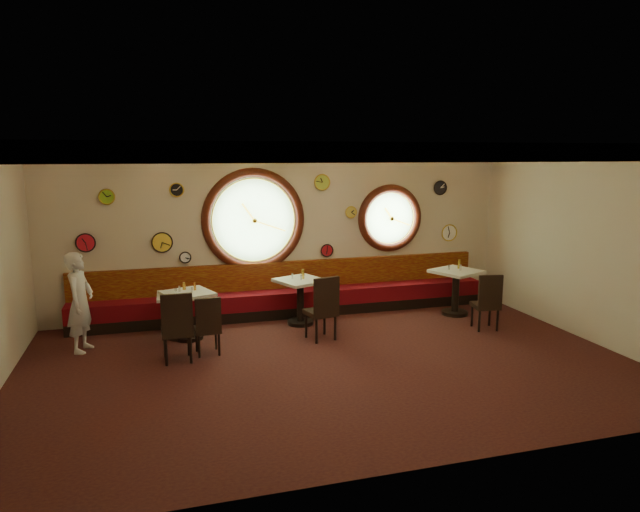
{
  "coord_description": "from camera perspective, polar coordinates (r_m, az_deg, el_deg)",
  "views": [
    {
      "loc": [
        -2.41,
        -7.72,
        3.1
      ],
      "look_at": [
        0.08,
        0.8,
        1.5
      ],
      "focal_mm": 32.0,
      "sensor_mm": 36.0,
      "label": 1
    }
  ],
  "objects": [
    {
      "name": "banquette_base",
      "position": [
        11.13,
        -3.17,
        -5.44
      ],
      "size": [
        8.0,
        0.55,
        0.2
      ],
      "primitive_type": "cube",
      "color": "black",
      "rests_on": "floor"
    },
    {
      "name": "wall_clock_4",
      "position": [
        10.86,
        -13.33,
        -0.14
      ],
      "size": [
        0.2,
        0.03,
        0.2
      ],
      "primitive_type": "cylinder",
      "rotation": [
        1.57,
        0.0,
        0.0
      ],
      "color": "white",
      "rests_on": "wall_back"
    },
    {
      "name": "molding_back",
      "position": [
        10.94,
        -3.61,
        10.25
      ],
      "size": [
        9.0,
        0.1,
        0.18
      ],
      "primitive_type": "cube",
      "color": "#38120A",
      "rests_on": "wall_back"
    },
    {
      "name": "molding_right",
      "position": [
        10.33,
        25.7,
        9.28
      ],
      "size": [
        0.1,
        6.0,
        0.18
      ],
      "primitive_type": "cube",
      "color": "#38120A",
      "rests_on": "wall_back"
    },
    {
      "name": "wall_clock_0",
      "position": [
        10.86,
        -22.39,
        1.24
      ],
      "size": [
        0.32,
        0.03,
        0.32
      ],
      "primitive_type": "cylinder",
      "rotation": [
        1.57,
        0.0,
        0.0
      ],
      "color": "red",
      "rests_on": "wall_back"
    },
    {
      "name": "wall_clock_2",
      "position": [
        12.13,
        11.91,
        6.69
      ],
      "size": [
        0.28,
        0.03,
        0.28
      ],
      "primitive_type": "cylinder",
      "rotation": [
        1.57,
        0.0,
        0.0
      ],
      "color": "black",
      "rests_on": "wall_back"
    },
    {
      "name": "condiment_c_salt",
      "position": [
        10.43,
        -2.79,
        -2.01
      ],
      "size": [
        0.03,
        0.03,
        0.1
      ],
      "primitive_type": "cylinder",
      "color": "silver",
      "rests_on": "table_c"
    },
    {
      "name": "porthole_left_glass",
      "position": [
        10.94,
        -6.66,
        3.59
      ],
      "size": [
        1.66,
        0.02,
        1.66
      ],
      "primitive_type": "cylinder",
      "rotation": [
        1.57,
        0.0,
        0.0
      ],
      "color": "#8CC676",
      "rests_on": "wall_back"
    },
    {
      "name": "table_a",
      "position": [
        9.98,
        -13.92,
        -5.28
      ],
      "size": [
        0.71,
        0.71,
        0.77
      ],
      "color": "black",
      "rests_on": "floor"
    },
    {
      "name": "wall_clock_9",
      "position": [
        10.8,
        -15.51,
        1.32
      ],
      "size": [
        0.36,
        0.03,
        0.36
      ],
      "primitive_type": "cylinder",
      "rotation": [
        1.57,
        0.0,
        0.0
      ],
      "color": "yellow",
      "rests_on": "wall_back"
    },
    {
      "name": "molding_front",
      "position": [
        5.35,
        10.7,
        10.15
      ],
      "size": [
        9.0,
        0.1,
        0.18
      ],
      "primitive_type": "cube",
      "color": "#38120A",
      "rests_on": "wall_back"
    },
    {
      "name": "banquette_back",
      "position": [
        11.18,
        -3.46,
        -1.93
      ],
      "size": [
        8.0,
        0.1,
        0.55
      ],
      "primitive_type": "cube",
      "color": "#5D0B07",
      "rests_on": "wall_back"
    },
    {
      "name": "floor",
      "position": [
        8.66,
        1.01,
        -10.75
      ],
      "size": [
        9.0,
        6.0,
        0.0
      ],
      "primitive_type": "cube",
      "color": "black",
      "rests_on": "ground"
    },
    {
      "name": "waiter",
      "position": [
        9.74,
        -22.86,
        -4.27
      ],
      "size": [
        0.53,
        0.67,
        1.6
      ],
      "primitive_type": "imported",
      "rotation": [
        0.0,
        0.0,
        1.28
      ],
      "color": "silver",
      "rests_on": "floor"
    },
    {
      "name": "condiment_d_bottle",
      "position": [
        11.45,
        13.74,
        -0.78
      ],
      "size": [
        0.06,
        0.06,
        0.18
      ],
      "primitive_type": "cylinder",
      "color": "gold",
      "rests_on": "table_d"
    },
    {
      "name": "ceiling",
      "position": [
        8.09,
        1.08,
        10.92
      ],
      "size": [
        9.0,
        6.0,
        0.02
      ],
      "primitive_type": "cube",
      "color": "gold",
      "rests_on": "wall_back"
    },
    {
      "name": "condiment_d_salt",
      "position": [
        11.31,
        12.78,
        -1.09
      ],
      "size": [
        0.03,
        0.03,
        0.09
      ],
      "primitive_type": "cylinder",
      "color": "#BCBCC0",
      "rests_on": "table_d"
    },
    {
      "name": "table_b",
      "position": [
        9.87,
        -13.05,
        -5.23
      ],
      "size": [
        0.95,
        0.95,
        0.82
      ],
      "color": "black",
      "rests_on": "floor"
    },
    {
      "name": "porthole_left_frame",
      "position": [
        10.93,
        -6.64,
        3.58
      ],
      "size": [
        1.98,
        0.18,
        1.98
      ],
      "primitive_type": "torus",
      "rotation": [
        1.57,
        0.0,
        0.0
      ],
      "color": "#38120A",
      "rests_on": "wall_back"
    },
    {
      "name": "condiment_a_salt",
      "position": [
        9.93,
        -14.24,
        -3.41
      ],
      "size": [
        0.03,
        0.03,
        0.09
      ],
      "primitive_type": "cylinder",
      "color": "#BCBDC1",
      "rests_on": "table_a"
    },
    {
      "name": "condiment_a_bottle",
      "position": [
        9.96,
        -13.43,
        -3.07
      ],
      "size": [
        0.06,
        0.06,
        0.18
      ],
      "primitive_type": "cylinder",
      "color": "gold",
      "rests_on": "table_a"
    },
    {
      "name": "porthole_right_ring",
      "position": [
        11.7,
        7.06,
        3.76
      ],
      "size": [
        1.09,
        0.03,
        1.09
      ],
      "primitive_type": "torus",
      "rotation": [
        1.57,
        0.0,
        0.0
      ],
      "color": "gold",
      "rests_on": "wall_back"
    },
    {
      "name": "porthole_left_ring",
      "position": [
        10.9,
        -6.62,
        3.56
      ],
      "size": [
        1.61,
        0.03,
        1.61
      ],
      "primitive_type": "torus",
      "rotation": [
        1.57,
        0.0,
        0.0
      ],
      "color": "gold",
      "rests_on": "wall_back"
    },
    {
      "name": "condiment_b_pepper",
      "position": [
        9.73,
        -12.7,
        -3.33
      ],
      "size": [
        0.03,
        0.03,
        0.09
      ],
      "primitive_type": "cylinder",
      "color": "silver",
      "rests_on": "table_b"
    },
    {
      "name": "condiment_c_bottle",
      "position": [
        10.4,
        -1.72,
        -1.81
      ],
      "size": [
        0.06,
        0.06,
        0.18
      ],
      "primitive_type": "cylinder",
      "color": "gold",
      "rests_on": "table_c"
    },
    {
      "name": "table_c",
      "position": [
        10.45,
        -1.98,
        -4.01
      ],
      "size": [
        1.0,
        1.0,
        0.84
      ],
      "color": "black",
      "rests_on": "floor"
    },
    {
      "name": "wall_clock_1",
      "position": [
        12.34,
        12.78,
        2.28
      ],
      "size": [
        0.34,
        0.03,
        0.34
      ],
      "primitive_type": "cylinder",
      "rotation": [
        1.57,
        0.0,
        0.0
      ],
      "color": "white",
      "rests_on": "wall_back"
    },
    {
      "name": "wall_back",
      "position": [
        11.09,
        -3.58,
        2.42
      ],
      "size": [
        9.0,
        0.02,
        3.2
      ],
      "primitive_type": "cube",
      "color": "beige",
      "rests_on": "floor"
    },
    {
      "name": "condiment_b_salt",
      "position": [
        9.84,
        -13.88,
        -3.2
      ],
      "size": [
        0.04,
        0.04,
        0.1
      ],
      "primitive_type": "cylinder",
      "color": "silver",
      "rests_on": "table_b"
    },
    {
      "name": "chair_d",
      "position": [
        10.49,
        16.43,
        -4.09
      ],
      "size": [
        0.49,
        0.49,
        0.63
      ],
      "rotation": [
        0.0,
        0.0,
        -0.16
      ],
      "color": "black",
      "rests_on": "floor"
    },
    {
      "name": "chair_a",
      "position": [
        8.78,
        -14.11,
        -6.51
      ],
      "size": [
        0.46,
        0.46,
        0.67
      ],
      "rotation": [
        0.0,
        0.0,
        0.02
      ],
      "color": "black",
      "rests_on": "floor"
    },
    {
      "name": "condiment_c_pepper",
      "position": [
        10.32,
        -1.9,
        -2.15
      ],
      "size": [
        0.03,
        0.03,
        0.09
      ],
      "primitive_type": "cylinder",
      "color": "#BABABF",
      "rests_on": "table_c"
    },
    {
      "name": "wall_right",
      "position": [
        10.47,
        25.27,
        1.0
      ],
      "size": [
        0.02,
        6.0,
        3.2
      ],
      "primitive_type": "cube",
      "color": "beige",
      "rests_on": "floor"
    },
    {
      "name": "condiment_b_bottle",
      "position": [
        9.88,
        -12.41,
        -2.97
      ],
      "size": [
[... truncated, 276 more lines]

